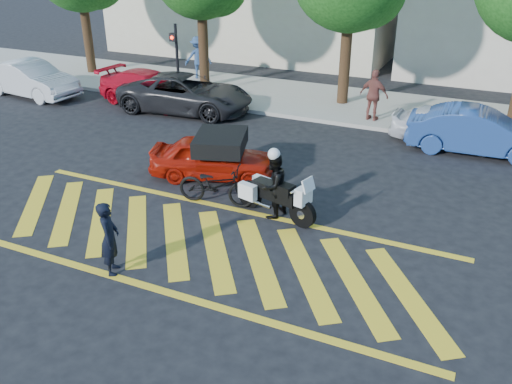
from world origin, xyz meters
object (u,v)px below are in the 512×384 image
at_px(officer_bike, 109,238).
at_px(red_convertible, 213,157).
at_px(parked_far_left, 31,79).
at_px(parked_mid_right, 449,126).
at_px(bicycle, 216,185).
at_px(parked_left, 150,88).
at_px(parked_right, 478,132).
at_px(officer_moto, 273,186).
at_px(parked_mid_left, 186,93).
at_px(police_motorcycle, 274,195).

xyz_separation_m(officer_bike, red_convertible, (-0.42, 5.24, -0.21)).
height_order(parked_far_left, parked_mid_right, parked_far_left).
bearing_deg(bicycle, parked_far_left, 56.58).
height_order(parked_left, parked_right, parked_right).
bearing_deg(parked_left, officer_bike, -142.63).
distance_m(officer_moto, parked_right, 8.03).
bearing_deg(officer_bike, bicycle, -37.59).
bearing_deg(parked_right, parked_mid_left, 87.45).
bearing_deg(parked_mid_left, parked_far_left, 91.90).
relative_size(parked_far_left, parked_right, 1.03).
relative_size(bicycle, parked_right, 0.47).
distance_m(parked_mid_left, parked_mid_right, 10.00).
bearing_deg(bicycle, parked_left, 36.53).
distance_m(officer_moto, parked_mid_right, 7.96).
distance_m(bicycle, parked_right, 9.03).
relative_size(officer_moto, parked_left, 0.37).
bearing_deg(parked_mid_right, officer_moto, 156.50).
xyz_separation_m(officer_bike, parked_mid_right, (5.55, 10.94, -0.18)).
height_order(officer_moto, parked_right, officer_moto).
bearing_deg(parked_mid_left, police_motorcycle, -140.33).
bearing_deg(police_motorcycle, parked_mid_right, 80.01).
xyz_separation_m(parked_mid_left, parked_right, (10.96, 0.06, -0.00)).
distance_m(red_convertible, parked_mid_left, 6.57).
bearing_deg(parked_left, red_convertible, -125.84).
relative_size(parked_left, parked_mid_right, 1.23).
height_order(officer_bike, parked_far_left, officer_bike).
bearing_deg(parked_mid_right, parked_far_left, 96.41).
height_order(parked_far_left, parked_right, parked_far_left).
bearing_deg(officer_moto, bicycle, -74.80).
distance_m(officer_bike, police_motorcycle, 4.34).
distance_m(parked_far_left, parked_mid_right, 17.32).
distance_m(officer_moto, parked_mid_left, 9.39).
distance_m(police_motorcycle, parked_mid_right, 7.95).
xyz_separation_m(bicycle, parked_mid_right, (5.03, 7.20, 0.09)).
bearing_deg(parked_left, parked_right, -83.99).
bearing_deg(police_motorcycle, red_convertible, 165.20).
bearing_deg(parked_right, red_convertible, 124.27).
bearing_deg(parked_far_left, police_motorcycle, -106.56).
height_order(officer_moto, parked_left, officer_moto).
distance_m(bicycle, red_convertible, 1.76).
relative_size(officer_moto, parked_mid_right, 0.45).
height_order(bicycle, parked_mid_right, parked_mid_right).
distance_m(police_motorcycle, parked_right, 8.02).
relative_size(police_motorcycle, parked_far_left, 0.52).
height_order(parked_far_left, parked_mid_left, parked_far_left).
bearing_deg(officer_bike, red_convertible, -25.27).
relative_size(bicycle, parked_left, 0.45).
bearing_deg(officer_moto, parked_mid_left, -120.20).
distance_m(officer_bike, officer_moto, 4.31).
bearing_deg(parked_far_left, red_convertible, -104.75).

